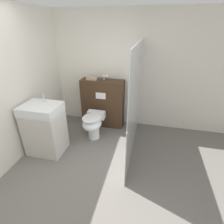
# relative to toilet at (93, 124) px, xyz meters

# --- Properties ---
(ground_plane) EXTENTS (12.00, 12.00, 0.00)m
(ground_plane) POSITION_rel_toilet_xyz_m (0.26, -1.49, -0.35)
(ground_plane) COLOR slate
(wall_back) EXTENTS (8.00, 0.06, 2.50)m
(wall_back) POSITION_rel_toilet_xyz_m (0.26, 0.87, 0.90)
(wall_back) COLOR silver
(wall_back) RESTS_ON ground_plane
(partition_panel) EXTENTS (0.96, 0.32, 1.10)m
(partition_panel) POSITION_rel_toilet_xyz_m (0.04, 0.62, 0.20)
(partition_panel) COLOR #3D2819
(partition_panel) RESTS_ON ground_plane
(shower_glass) EXTENTS (0.04, 1.93, 1.94)m
(shower_glass) POSITION_rel_toilet_xyz_m (0.85, -0.13, 0.62)
(shower_glass) COLOR silver
(shower_glass) RESTS_ON ground_plane
(toilet) EXTENTS (0.38, 0.59, 0.54)m
(toilet) POSITION_rel_toilet_xyz_m (0.00, 0.00, 0.00)
(toilet) COLOR white
(toilet) RESTS_ON ground_plane
(sink_vanity) EXTENTS (0.65, 0.51, 1.09)m
(sink_vanity) POSITION_rel_toilet_xyz_m (-0.72, -0.58, 0.13)
(sink_vanity) COLOR beige
(sink_vanity) RESTS_ON ground_plane
(hair_drier) EXTENTS (0.16, 0.07, 0.12)m
(hair_drier) POSITION_rel_toilet_xyz_m (0.11, 0.64, 0.83)
(hair_drier) COLOR #B7B7BC
(hair_drier) RESTS_ON partition_panel
(folded_towel) EXTENTS (0.23, 0.16, 0.05)m
(folded_towel) POSITION_rel_toilet_xyz_m (-0.19, 0.61, 0.78)
(folded_towel) COLOR tan
(folded_towel) RESTS_ON partition_panel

